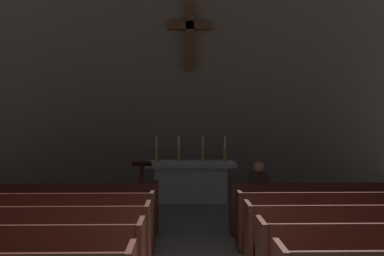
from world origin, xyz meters
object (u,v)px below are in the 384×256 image
candlestick_outer_right (225,154)px  lectern (142,187)px  pew_left_row_5 (47,208)px  lone_worshipper (258,195)px  candlestick_inner_left (179,154)px  pew_right_row_4 (361,220)px  candlestick_inner_right (203,154)px  pew_left_row_3 (2,239)px  altar (191,180)px  pew_left_row_4 (28,221)px  candlestick_outer_left (157,154)px  pew_right_row_5 (339,207)px

candlestick_outer_right → lectern: (-1.97, -1.20, -0.65)m
pew_left_row_5 → lone_worshipper: bearing=0.6°
candlestick_inner_left → lone_worshipper: (1.47, -3.11, -0.51)m
pew_right_row_4 → candlestick_inner_right: candlestick_inner_right is taller
pew_left_row_3 → lectern: size_ratio=3.45×
pew_left_row_3 → pew_left_row_5: 2.07m
pew_left_row_5 → lectern: lectern is taller
candlestick_inner_left → lectern: size_ratio=0.53×
pew_right_row_4 → lectern: size_ratio=3.45×
pew_left_row_3 → candlestick_outer_right: candlestick_outer_right is taller
pew_right_row_4 → altar: size_ratio=1.81×
pew_left_row_3 → pew_right_row_4: 5.40m
candlestick_inner_right → pew_right_row_4: bearing=-60.7°
candlestick_outer_right → lone_worshipper: (0.32, -3.11, -0.51)m
altar → lone_worshipper: lone_worshipper is taller
pew_right_row_4 → altar: 4.95m
pew_left_row_4 → altar: (2.65, 4.19, 0.06)m
candlestick_inner_right → lone_worshipper: 3.27m
pew_left_row_3 → candlestick_outer_left: 5.57m
pew_left_row_3 → candlestick_inner_right: bearing=60.6°
candlestick_inner_left → lone_worshipper: candlestick_inner_left is taller
pew_right_row_5 → lone_worshipper: lone_worshipper is taller
pew_right_row_4 → pew_left_row_3: bearing=-168.9°
pew_left_row_4 → pew_right_row_4: (5.30, 0.00, 0.00)m
candlestick_outer_left → candlestick_outer_right: bearing=0.0°
pew_left_row_3 → pew_right_row_4: bearing=11.1°
lectern → pew_left_row_4: bearing=-117.1°
pew_left_row_4 → candlestick_inner_left: candlestick_inner_left is taller
pew_right_row_5 → lone_worshipper: bearing=178.5°
pew_right_row_4 → candlestick_inner_right: (-2.35, 4.19, 0.72)m
pew_right_row_4 → lone_worshipper: (-1.48, 1.07, 0.22)m
pew_left_row_5 → candlestick_outer_right: (3.50, 3.15, 0.72)m
altar → candlestick_outer_right: 1.08m
pew_left_row_4 → candlestick_outer_right: candlestick_outer_right is taller
pew_right_row_4 → candlestick_inner_left: size_ratio=6.49×
pew_left_row_5 → candlestick_inner_right: size_ratio=6.49×
pew_left_row_5 → lone_worshipper: (3.81, 0.04, 0.22)m
pew_left_row_4 → candlestick_outer_left: 4.61m
candlestick_outer_left → candlestick_inner_right: size_ratio=1.00×
candlestick_outer_right → lone_worshipper: candlestick_outer_right is taller
candlestick_inner_left → lectern: 1.59m
candlestick_inner_right → lectern: bearing=-139.7°
altar → lone_worshipper: 3.33m
pew_left_row_4 → lectern: size_ratio=3.45×
pew_left_row_4 → candlestick_inner_right: bearing=54.9°
candlestick_outer_left → lone_worshipper: size_ratio=0.46×
pew_left_row_3 → altar: 5.85m
pew_left_row_4 → lone_worshipper: size_ratio=3.02×
pew_left_row_4 → candlestick_inner_left: bearing=60.7°
pew_left_row_3 → pew_left_row_5: size_ratio=1.00×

